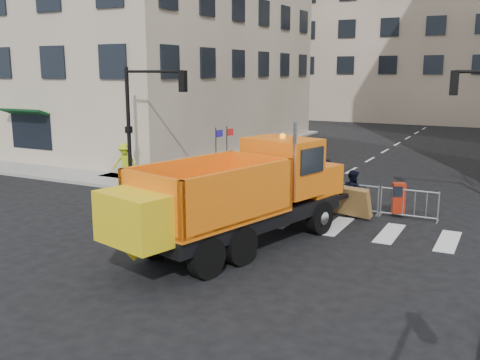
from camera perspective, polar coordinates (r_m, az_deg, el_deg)
The scene contains 11 objects.
ground at distance 14.93m, azimuth -5.62°, elevation -8.98°, with size 120.00×120.00×0.00m, color black.
sidewalk_back at distance 22.20m, azimuth 6.44°, elevation -1.93°, with size 64.00×5.00×0.15m, color gray.
building_far at distance 64.49m, azimuth 21.48°, elevation 16.82°, with size 30.00×18.00×24.00m, color tan.
traffic_light_left at distance 24.92m, azimuth -11.79°, elevation 5.50°, with size 0.18×0.18×5.40m, color black.
crowd_barriers at distance 21.56m, azimuth 3.74°, elevation -0.99°, with size 12.60×0.60×1.10m, color #9EA0A5, non-canonical shape.
plow_truck at distance 15.81m, azimuth -0.18°, elevation -1.43°, with size 4.93×10.02×3.76m.
cop_a at distance 20.09m, azimuth 7.32°, elevation -1.23°, with size 0.59×0.39×1.62m, color black.
cop_b at distance 19.85m, azimuth 11.87°, elevation -1.40°, with size 0.84×0.65×1.72m, color black.
cop_c at distance 20.08m, azimuth 9.30°, elevation -0.68°, with size 1.20×0.50×2.04m, color black.
worker at distance 25.44m, azimuth -12.17°, elevation 1.84°, with size 1.16×0.66×1.79m, color #B7CF18.
newspaper_box at distance 20.25m, azimuth 16.55°, elevation -1.84°, with size 0.45×0.40×1.10m, color maroon.
Camera 1 is at (7.72, -11.67, 5.23)m, focal length 40.00 mm.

